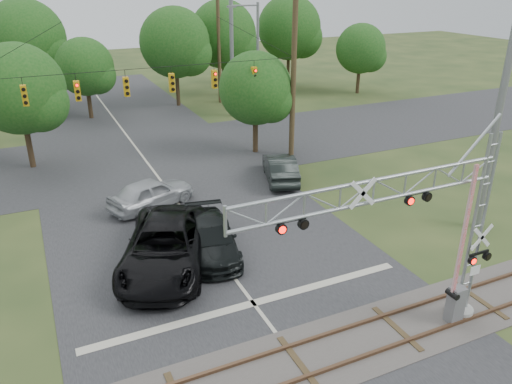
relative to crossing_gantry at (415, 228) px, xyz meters
name	(u,v)px	position (x,y,z in m)	size (l,w,h in m)	color
road_main	(213,250)	(-3.83, 8.36, -4.28)	(14.00, 90.00, 0.02)	#27282A
road_cross	(143,157)	(-3.83, 22.36, -4.27)	(90.00, 12.00, 0.02)	#27282A
railroad_track	(298,362)	(-3.83, 0.36, -4.25)	(90.00, 3.20, 0.17)	#48423E
crossing_gantry	(415,228)	(0.00, 0.00, 0.00)	(9.72, 0.89, 6.99)	#979792
traffic_signal_span	(165,83)	(-2.93, 18.36, 1.46)	(19.34, 0.36, 11.50)	slate
pickup_black	(165,247)	(-6.14, 7.84, -3.29)	(3.29, 7.14, 1.98)	black
car_dark	(211,238)	(-3.96, 8.12, -3.53)	(2.11, 5.19, 1.51)	black
sedan_silver	(151,193)	(-5.20, 14.07, -3.47)	(1.92, 4.77, 1.63)	#A1A4A8
suv_dark	(280,168)	(2.85, 14.59, -3.49)	(1.69, 4.84, 1.59)	black
streetlight	(256,60)	(6.42, 25.94, 1.12)	(2.58, 0.27, 9.66)	slate
utility_poles	(174,68)	(-1.41, 21.66, 1.70)	(26.65, 30.40, 13.00)	#3C2D1B
treeline	(103,49)	(-3.74, 35.53, 1.39)	(53.34, 25.89, 9.80)	#372919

